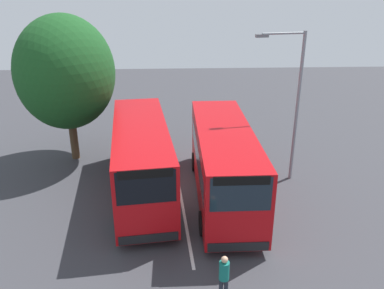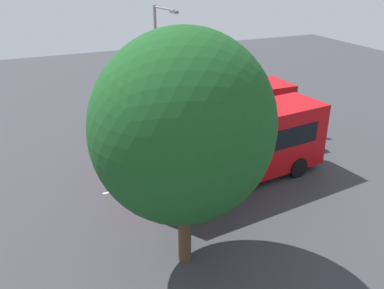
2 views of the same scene
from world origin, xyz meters
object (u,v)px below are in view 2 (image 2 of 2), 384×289
Objects in this scene: bus_far_left at (236,146)px; street_lamp at (158,62)px; pedestrian at (315,121)px; bus_center_left at (212,117)px; depot_tree at (184,129)px.

bus_far_left is 1.27× the size of street_lamp.
street_lamp is (-8.06, 4.23, 3.28)m from pedestrian.
street_lamp is at bearing 92.29° from bus_far_left.
bus_far_left is 3.76m from bus_center_left.
bus_center_left is at bearing 16.84° from street_lamp.
bus_center_left is 1.24× the size of street_lamp.
street_lamp reaches higher than bus_far_left.
depot_tree is (-4.27, -4.15, 3.07)m from bus_far_left.
street_lamp is 0.92× the size of depot_tree.
bus_far_left is 6.70m from depot_tree.
depot_tree is (-4.89, -7.86, 3.07)m from bus_center_left.
pedestrian is 0.22× the size of street_lamp.
street_lamp is at bearing 116.72° from bus_center_left.
bus_center_left is 4.56m from street_lamp.
bus_far_left is 5.76× the size of pedestrian.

